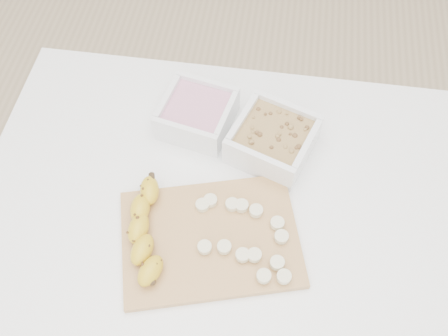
# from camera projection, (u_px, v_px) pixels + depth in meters

# --- Properties ---
(ground) EXTENTS (3.50, 3.50, 0.00)m
(ground) POSITION_uv_depth(u_px,v_px,m) (223.00, 305.00, 1.64)
(ground) COLOR #C6AD89
(ground) RESTS_ON ground
(table) EXTENTS (1.00, 0.70, 0.75)m
(table) POSITION_uv_depth(u_px,v_px,m) (222.00, 217.00, 1.09)
(table) COLOR white
(table) RESTS_ON ground
(bowl_yogurt) EXTENTS (0.17, 0.17, 0.07)m
(bowl_yogurt) POSITION_uv_depth(u_px,v_px,m) (197.00, 113.00, 1.08)
(bowl_yogurt) COLOR white
(bowl_yogurt) RESTS_ON table
(bowl_granola) EXTENTS (0.20, 0.20, 0.07)m
(bowl_granola) POSITION_uv_depth(u_px,v_px,m) (273.00, 139.00, 1.04)
(bowl_granola) COLOR white
(bowl_granola) RESTS_ON table
(cutting_board) EXTENTS (0.39, 0.32, 0.01)m
(cutting_board) POSITION_uv_depth(u_px,v_px,m) (210.00, 239.00, 0.95)
(cutting_board) COLOR tan
(cutting_board) RESTS_ON table
(banana) EXTENTS (0.06, 0.22, 0.04)m
(banana) POSITION_uv_depth(u_px,v_px,m) (146.00, 232.00, 0.93)
(banana) COLOR gold
(banana) RESTS_ON cutting_board
(banana_slices) EXTENTS (0.20, 0.17, 0.02)m
(banana_slices) POSITION_uv_depth(u_px,v_px,m) (246.00, 235.00, 0.94)
(banana_slices) COLOR beige
(banana_slices) RESTS_ON cutting_board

